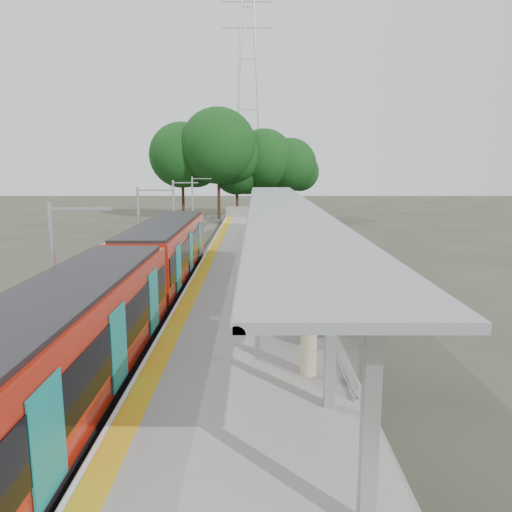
{
  "coord_description": "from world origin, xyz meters",
  "views": [
    {
      "loc": [
        0.29,
        -8.88,
        6.57
      ],
      "look_at": [
        0.29,
        14.51,
        2.3
      ],
      "focal_mm": 35.0,
      "sensor_mm": 36.0,
      "label": 1
    }
  ],
  "objects": [
    {
      "name": "ground",
      "position": [
        0.0,
        0.0,
        0.0
      ],
      "size": [
        200.0,
        200.0,
        0.0
      ],
      "primitive_type": "plane",
      "color": "#474438",
      "rests_on": "ground"
    },
    {
      "name": "litter_bin",
      "position": [
        0.96,
        20.36,
        1.44
      ],
      "size": [
        0.52,
        0.52,
        0.88
      ],
      "primitive_type": "cylinder",
      "rotation": [
        0.0,
        0.0,
        -0.22
      ],
      "color": "#9EA0A5",
      "rests_on": "platform"
    },
    {
      "name": "tree_cluster",
      "position": [
        -2.68,
        52.68,
        7.66
      ],
      "size": [
        20.51,
        11.86,
        13.25
      ],
      "color": "#382316",
      "rests_on": "ground"
    },
    {
      "name": "canopy",
      "position": [
        1.61,
        16.19,
        4.2
      ],
      "size": [
        3.27,
        38.0,
        3.66
      ],
      "color": "#9EA0A5",
      "rests_on": "platform"
    },
    {
      "name": "info_pillar_near",
      "position": [
        1.71,
        3.82,
        1.84
      ],
      "size": [
        0.44,
        0.44,
        1.95
      ],
      "rotation": [
        0.0,
        0.0,
        0.09
      ],
      "color": "beige",
      "rests_on": "platform"
    },
    {
      "name": "pylon",
      "position": [
        -1.0,
        73.0,
        19.0
      ],
      "size": [
        8.0,
        4.0,
        38.0
      ],
      "primitive_type": null,
      "color": "#9EA0A5",
      "rests_on": "ground"
    },
    {
      "name": "end_fence",
      "position": [
        0.0,
        44.95,
        1.6
      ],
      "size": [
        6.0,
        0.1,
        1.2
      ],
      "primitive_type": "cube",
      "color": "#9EA0A5",
      "rests_on": "platform"
    },
    {
      "name": "catenary_masts",
      "position": [
        -6.22,
        19.0,
        2.91
      ],
      "size": [
        2.08,
        48.16,
        5.4
      ],
      "color": "#9EA0A5",
      "rests_on": "ground"
    },
    {
      "name": "info_pillar_far",
      "position": [
        0.57,
        22.33,
        1.76
      ],
      "size": [
        0.39,
        0.39,
        1.75
      ],
      "rotation": [
        0.0,
        0.0,
        0.3
      ],
      "color": "beige",
      "rests_on": "platform"
    },
    {
      "name": "trackbed",
      "position": [
        -4.5,
        20.0,
        0.12
      ],
      "size": [
        3.0,
        70.0,
        0.24
      ],
      "primitive_type": "cube",
      "color": "#59544C",
      "rests_on": "ground"
    },
    {
      "name": "platform",
      "position": [
        0.0,
        20.0,
        0.5
      ],
      "size": [
        6.0,
        50.0,
        1.0
      ],
      "primitive_type": "cube",
      "color": "gray",
      "rests_on": "ground"
    },
    {
      "name": "tactile_strip",
      "position": [
        -2.55,
        20.0,
        1.01
      ],
      "size": [
        0.6,
        50.0,
        0.02
      ],
      "primitive_type": "cube",
      "color": "yellow",
      "rests_on": "platform"
    },
    {
      "name": "bench_mid",
      "position": [
        2.61,
        9.58,
        1.55
      ],
      "size": [
        0.48,
        1.54,
        1.05
      ],
      "rotation": [
        0.0,
        0.0,
        0.01
      ],
      "color": "#0F214D",
      "rests_on": "platform"
    },
    {
      "name": "train",
      "position": [
        -4.5,
        10.01,
        2.05
      ],
      "size": [
        2.74,
        27.6,
        3.62
      ],
      "color": "black",
      "rests_on": "ground"
    },
    {
      "name": "bench_far",
      "position": [
        1.96,
        24.28,
        1.56
      ],
      "size": [
        0.57,
        1.59,
        1.07
      ],
      "rotation": [
        0.0,
        0.0,
        0.06
      ],
      "color": "#0F214D",
      "rests_on": "platform"
    },
    {
      "name": "bench_near",
      "position": [
        2.17,
        6.32,
        1.62
      ],
      "size": [
        0.55,
        1.73,
        1.18
      ],
      "rotation": [
        0.0,
        0.0,
        -0.01
      ],
      "color": "#0F214D",
      "rests_on": "platform"
    }
  ]
}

